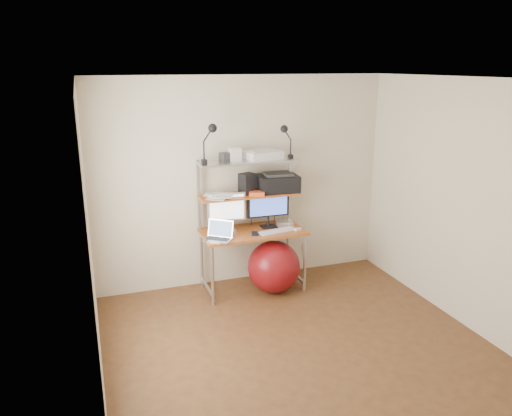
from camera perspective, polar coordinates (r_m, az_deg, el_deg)
The scene contains 20 objects.
room at distance 4.40m, azimuth 5.69°, elevation -2.01°, with size 3.60×3.60×3.60m.
computer_desk at distance 5.82m, azimuth -0.59°, elevation -0.41°, with size 1.20×0.60×1.57m.
wall_outlet at distance 6.58m, azimuth 5.69°, elevation -4.53°, with size 0.08×0.01×0.12m, color silver.
monitor_silver at distance 5.76m, azimuth -3.39°, elevation -0.15°, with size 0.44×0.18×0.49m.
monitor_black at distance 5.90m, azimuth 1.41°, elevation 0.22°, with size 0.51×0.15×0.51m.
laptop at distance 5.57m, azimuth -4.22°, elevation -3.10°, with size 0.38×0.37×0.26m.
keyboard at distance 5.81m, azimuth 2.43°, elevation -2.64°, with size 0.45×0.13×0.01m, color silver.
mouse at distance 5.87m, azimuth 4.80°, elevation -2.43°, with size 0.08×0.05×0.02m, color silver.
mac_mini at distance 6.08m, azimuth 3.23°, elevation -1.63°, with size 0.21×0.21×0.04m, color silver.
phone at distance 5.72m, azimuth -0.11°, elevation -2.94°, with size 0.08×0.14×0.01m, color black.
printer at distance 5.94m, azimuth 2.48°, elevation 2.92°, with size 0.50×0.36×0.23m.
nas_cube at distance 5.82m, azimuth -0.98°, elevation 2.80°, with size 0.16×0.16×0.24m, color black.
red_box at distance 5.75m, azimuth 0.10°, elevation 1.66°, with size 0.18×0.12×0.05m, color #D24F21.
scanner at distance 5.81m, azimuth 0.78°, elevation 6.13°, with size 0.47×0.35×0.11m.
box_white at distance 5.68m, azimuth -2.45°, elevation 6.11°, with size 0.13×0.11×0.15m, color silver.
box_grey at distance 5.66m, azimuth -3.56°, elevation 5.82°, with size 0.10×0.10×0.10m, color #2D2D2F.
clip_lamp_left at distance 5.49m, azimuth -5.20°, elevation 8.34°, with size 0.18×0.10×0.44m.
clip_lamp_right at distance 5.78m, azimuth 3.39°, elevation 8.40°, with size 0.16×0.09×0.39m.
exercise_ball at distance 5.93m, azimuth 2.05°, elevation -6.74°, with size 0.62×0.62×0.62m, color maroon.
paper_stack at distance 5.72m, azimuth -4.32°, elevation 1.40°, with size 0.37×0.41×0.02m.
Camera 1 is at (-1.78, -3.78, 2.62)m, focal length 35.00 mm.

